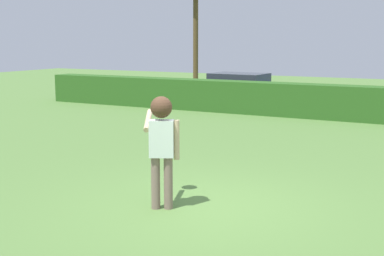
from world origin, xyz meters
TOP-DOWN VIEW (x-y plane):
  - ground_plane at (0.00, 0.00)m, footprint 60.00×60.00m
  - person at (-0.53, -0.39)m, footprint 0.77×0.62m
  - frisbee at (-0.94, 0.32)m, footprint 0.28×0.28m
  - hedge_row at (0.00, 10.56)m, footprint 24.53×0.90m
  - parked_car_blue at (-5.06, 13.11)m, footprint 4.27×1.96m

SIDE VIEW (x-z plane):
  - ground_plane at x=0.00m, z-range 0.00..0.00m
  - hedge_row at x=0.00m, z-range 0.00..1.14m
  - parked_car_blue at x=-5.06m, z-range 0.06..1.31m
  - person at x=-0.53m, z-range 0.25..2.04m
  - frisbee at x=-0.94m, z-range 1.27..1.29m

